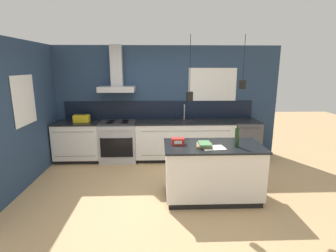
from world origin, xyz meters
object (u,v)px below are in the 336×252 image
Objects in this scene: oven_range at (119,141)px; red_supply_box at (178,141)px; book_stack at (204,145)px; yellow_toolbox at (82,119)px; bottle_on_island at (237,137)px; dishwasher at (245,140)px.

red_supply_box is at bearing -55.43° from oven_range.
book_stack is at bearing -19.94° from red_supply_box.
red_supply_box is 2.71m from yellow_toolbox.
oven_range is 2.53× the size of bottle_on_island.
bottle_on_island is at bearing -42.33° from oven_range.
oven_range is 2.96× the size of book_stack.
yellow_toolbox is at bearing 180.00° from dishwasher.
yellow_toolbox is at bearing 179.69° from oven_range.
dishwasher is 3.78m from yellow_toolbox.
red_supply_box is at bearing 160.06° from book_stack.
bottle_on_island is at bearing -10.08° from red_supply_box.
dishwasher is at bearing 46.36° from red_supply_box.
red_supply_box reaches higher than book_stack.
bottle_on_island is 0.93m from red_supply_box.
red_supply_box is at bearing 169.92° from bottle_on_island.
bottle_on_island is 1.17× the size of book_stack.
yellow_toolbox reaches higher than oven_range.
yellow_toolbox reaches higher than book_stack.
bottle_on_island is 1.76× the size of red_supply_box.
bottle_on_island is (-0.80, -1.95, 0.61)m from dishwasher.
red_supply_box reaches higher than dishwasher.
yellow_toolbox is (-2.44, 1.94, 0.05)m from book_stack.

